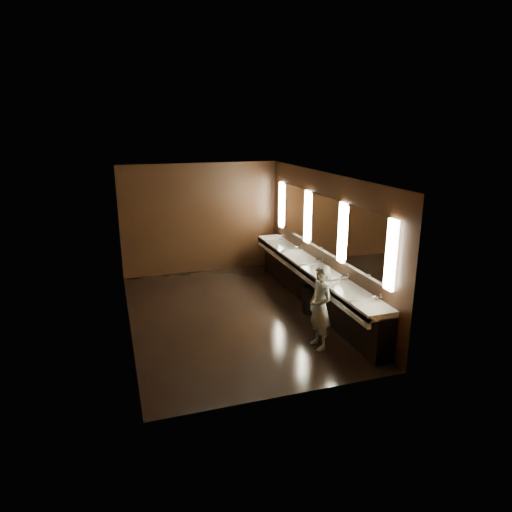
{
  "coord_description": "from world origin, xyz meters",
  "views": [
    {
      "loc": [
        -2.17,
        -8.28,
        3.75
      ],
      "look_at": [
        0.51,
        0.0,
        1.2
      ],
      "focal_mm": 32.0,
      "sensor_mm": 36.0,
      "label": 1
    }
  ],
  "objects": [
    {
      "name": "trash_bin",
      "position": [
        1.58,
        -0.38,
        0.28
      ],
      "size": [
        0.43,
        0.43,
        0.56
      ],
      "primitive_type": "cylinder",
      "rotation": [
        0.0,
        0.0,
        0.22
      ],
      "color": "black",
      "rests_on": "floor"
    },
    {
      "name": "wall_left",
      "position": [
        -2.0,
        0.0,
        1.4
      ],
      "size": [
        0.02,
        6.0,
        2.8
      ],
      "primitive_type": "cube",
      "color": "black",
      "rests_on": "floor"
    },
    {
      "name": "wall_right",
      "position": [
        2.0,
        0.0,
        1.4
      ],
      "size": [
        0.02,
        6.0,
        2.8
      ],
      "primitive_type": "cube",
      "color": "black",
      "rests_on": "floor"
    },
    {
      "name": "wall_front",
      "position": [
        0.0,
        -3.0,
        1.4
      ],
      "size": [
        4.0,
        0.02,
        2.8
      ],
      "primitive_type": "cube",
      "color": "black",
      "rests_on": "floor"
    },
    {
      "name": "wall_back",
      "position": [
        0.0,
        3.0,
        1.4
      ],
      "size": [
        4.0,
        0.02,
        2.8
      ],
      "primitive_type": "cube",
      "color": "black",
      "rests_on": "floor"
    },
    {
      "name": "ceiling",
      "position": [
        0.0,
        0.0,
        2.8
      ],
      "size": [
        4.0,
        6.0,
        0.02
      ],
      "primitive_type": "cube",
      "color": "#2D2D2B",
      "rests_on": "wall_back"
    },
    {
      "name": "sink_counter",
      "position": [
        1.79,
        0.0,
        0.5
      ],
      "size": [
        0.55,
        5.4,
        1.01
      ],
      "color": "black",
      "rests_on": "floor"
    },
    {
      "name": "person",
      "position": [
        1.08,
        -1.79,
        0.74
      ],
      "size": [
        0.39,
        0.56,
        1.48
      ],
      "primitive_type": "imported",
      "rotation": [
        0.0,
        0.0,
        -1.5
      ],
      "color": "#9AC1E6",
      "rests_on": "floor"
    },
    {
      "name": "mirror_band",
      "position": [
        1.98,
        -0.0,
        1.75
      ],
      "size": [
        0.06,
        5.03,
        1.15
      ],
      "color": "#FAF2C9",
      "rests_on": "wall_right"
    },
    {
      "name": "floor",
      "position": [
        0.0,
        0.0,
        0.0
      ],
      "size": [
        6.0,
        6.0,
        0.0
      ],
      "primitive_type": "plane",
      "color": "black",
      "rests_on": "ground"
    }
  ]
}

